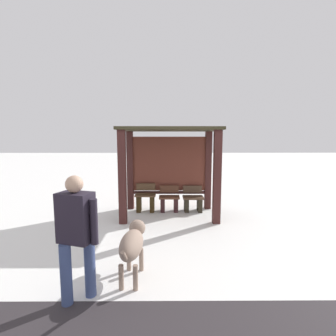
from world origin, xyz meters
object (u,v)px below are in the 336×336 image
(bus_shelter, at_px, (169,156))
(bench_right_inside, at_px, (193,202))
(bench_center_inside, at_px, (169,201))
(dog, at_px, (133,243))
(person_walking, at_px, (76,229))
(bench_left_inside, at_px, (146,200))

(bus_shelter, bearing_deg, bench_right_inside, 12.76)
(bus_shelter, xyz_separation_m, bench_right_inside, (0.68, 0.15, -1.33))
(bench_center_inside, relative_size, dog, 0.62)
(bench_center_inside, xyz_separation_m, person_walking, (-1.20, -3.83, 0.65))
(bench_right_inside, bearing_deg, bench_center_inside, -179.92)
(bus_shelter, bearing_deg, bench_left_inside, 167.39)
(dog, bearing_deg, bench_center_inside, 80.03)
(bench_left_inside, bearing_deg, dog, -88.34)
(bus_shelter, distance_m, bench_right_inside, 1.50)
(bus_shelter, bearing_deg, dog, -100.44)
(bench_left_inside, relative_size, bench_right_inside, 1.10)
(person_walking, bearing_deg, bench_center_inside, 72.65)
(bench_right_inside, distance_m, dog, 3.55)
(bench_right_inside, xyz_separation_m, person_walking, (-1.87, -3.83, 0.66))
(person_walking, relative_size, dog, 1.39)
(dog, bearing_deg, bench_left_inside, 91.66)
(bench_left_inside, height_order, bench_right_inside, bench_left_inside)
(person_walking, bearing_deg, bench_left_inside, 82.27)
(bus_shelter, height_order, bench_center_inside, bus_shelter)
(bench_left_inside, distance_m, person_walking, 3.92)
(bus_shelter, bearing_deg, person_walking, -108.03)
(bench_left_inside, relative_size, person_walking, 0.48)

